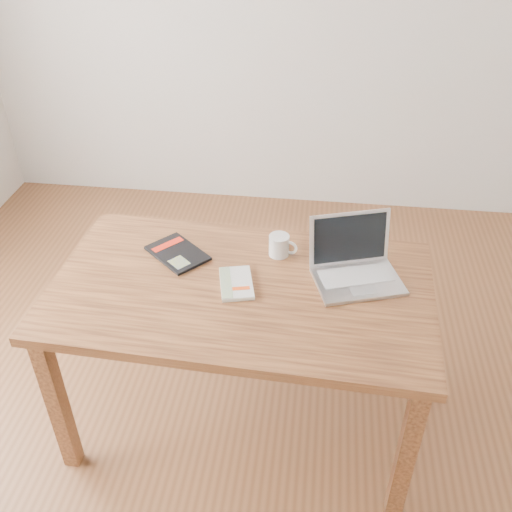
# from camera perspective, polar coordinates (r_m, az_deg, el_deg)

# --- Properties ---
(room) EXTENTS (4.04, 4.04, 2.70)m
(room) POSITION_cam_1_polar(r_m,az_deg,el_deg) (1.81, -3.65, 11.68)
(room) COLOR brown
(room) RESTS_ON ground
(desk) EXTENTS (1.47, 0.88, 0.75)m
(desk) POSITION_cam_1_polar(r_m,az_deg,el_deg) (2.20, -1.49, -4.82)
(desk) COLOR brown
(desk) RESTS_ON ground
(white_guidebook) EXTENTS (0.16, 0.22, 0.02)m
(white_guidebook) POSITION_cam_1_polar(r_m,az_deg,el_deg) (2.14, -1.99, -2.75)
(white_guidebook) COLOR silver
(white_guidebook) RESTS_ON desk
(black_guidebook) EXTENTS (0.29, 0.28, 0.01)m
(black_guidebook) POSITION_cam_1_polar(r_m,az_deg,el_deg) (2.32, -7.87, 0.29)
(black_guidebook) COLOR black
(black_guidebook) RESTS_ON desk
(laptop) EXTENTS (0.38, 0.35, 0.22)m
(laptop) POSITION_cam_1_polar(r_m,az_deg,el_deg) (2.20, 9.86, -0.93)
(laptop) COLOR silver
(laptop) RESTS_ON desk
(coffee_mug) EXTENTS (0.12, 0.08, 0.09)m
(coffee_mug) POSITION_cam_1_polar(r_m,az_deg,el_deg) (2.28, 2.39, 1.10)
(coffee_mug) COLOR silver
(coffee_mug) RESTS_ON desk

